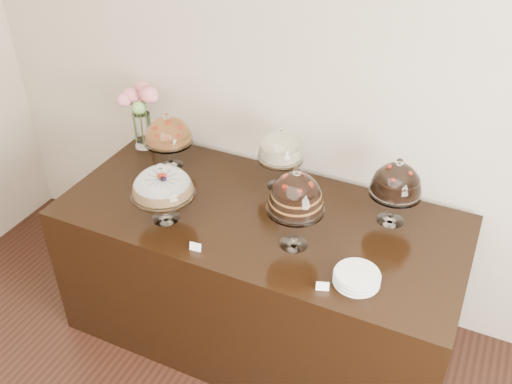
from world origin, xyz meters
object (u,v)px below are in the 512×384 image
at_px(cake_stand_fruit_tart, 168,133).
at_px(plate_stack, 357,278).
at_px(display_counter, 260,276).
at_px(cake_stand_cheesecake, 281,148).
at_px(cake_stand_dark_choco, 397,182).
at_px(cake_stand_sugar_sponge, 162,185).
at_px(flower_vase, 141,108).
at_px(cake_stand_choco_layer, 296,195).

distance_m(cake_stand_fruit_tart, plate_stack, 1.44).
xyz_separation_m(display_counter, cake_stand_cheesecake, (-0.01, 0.30, 0.70)).
xyz_separation_m(cake_stand_cheesecake, cake_stand_dark_choco, (0.66, -0.05, -0.01)).
distance_m(cake_stand_cheesecake, plate_stack, 0.90).
height_order(display_counter, plate_stack, plate_stack).
xyz_separation_m(cake_stand_sugar_sponge, flower_vase, (-0.54, 0.60, 0.05)).
distance_m(display_counter, cake_stand_choco_layer, 0.81).
bearing_deg(cake_stand_dark_choco, cake_stand_fruit_tart, -178.89).
bearing_deg(cake_stand_choco_layer, plate_stack, -20.33).
bearing_deg(cake_stand_dark_choco, plate_stack, -92.65).
xyz_separation_m(cake_stand_dark_choco, flower_vase, (-1.64, 0.11, 0.02)).
xyz_separation_m(display_counter, cake_stand_sugar_sponge, (-0.44, -0.24, 0.67)).
xyz_separation_m(display_counter, flower_vase, (-0.99, 0.36, 0.72)).
bearing_deg(cake_stand_fruit_tart, cake_stand_sugar_sponge, -60.87).
bearing_deg(display_counter, cake_stand_sugar_sponge, -151.33).
bearing_deg(cake_stand_fruit_tart, cake_stand_dark_choco, 1.11).
xyz_separation_m(cake_stand_dark_choco, cake_stand_fruit_tart, (-1.36, -0.03, -0.02)).
xyz_separation_m(cake_stand_cheesecake, cake_stand_fruit_tart, (-0.69, -0.08, -0.02)).
bearing_deg(plate_stack, cake_stand_choco_layer, 159.67).
distance_m(cake_stand_cheesecake, cake_stand_fruit_tart, 0.70).
bearing_deg(cake_stand_sugar_sponge, cake_stand_choco_layer, 7.39).
bearing_deg(cake_stand_choco_layer, cake_stand_sugar_sponge, -172.61).
height_order(display_counter, cake_stand_sugar_sponge, cake_stand_sugar_sponge).
relative_size(cake_stand_choco_layer, cake_stand_fruit_tart, 1.28).
relative_size(cake_stand_fruit_tart, plate_stack, 1.68).
xyz_separation_m(cake_stand_dark_choco, plate_stack, (-0.02, -0.54, -0.21)).
distance_m(cake_stand_sugar_sponge, plate_stack, 1.09).
bearing_deg(cake_stand_fruit_tart, cake_stand_choco_layer, -21.37).
xyz_separation_m(display_counter, cake_stand_fruit_tart, (-0.70, 0.22, 0.68)).
bearing_deg(display_counter, cake_stand_choco_layer, -30.44).
height_order(cake_stand_sugar_sponge, cake_stand_choco_layer, cake_stand_choco_layer).
bearing_deg(cake_stand_fruit_tart, flower_vase, 154.10).
bearing_deg(plate_stack, cake_stand_cheesecake, 137.34).
bearing_deg(cake_stand_dark_choco, cake_stand_sugar_sponge, -155.73).
height_order(cake_stand_sugar_sponge, cake_stand_fruit_tart, cake_stand_fruit_tart).
height_order(cake_stand_cheesecake, cake_stand_dark_choco, cake_stand_cheesecake).
height_order(cake_stand_sugar_sponge, cake_stand_dark_choco, cake_stand_dark_choco).
height_order(cake_stand_choco_layer, cake_stand_cheesecake, cake_stand_choco_layer).
xyz_separation_m(cake_stand_sugar_sponge, cake_stand_dark_choco, (1.10, 0.49, 0.03)).
bearing_deg(cake_stand_sugar_sponge, display_counter, 28.67).
bearing_deg(cake_stand_sugar_sponge, cake_stand_dark_choco, 24.27).
bearing_deg(plate_stack, cake_stand_sugar_sponge, 177.57).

